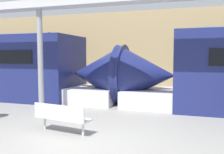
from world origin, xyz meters
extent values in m
plane|color=gray|center=(0.00, 0.00, 0.00)|extent=(60.00, 60.00, 0.00)
cube|color=tan|center=(0.00, 10.52, 2.50)|extent=(56.00, 0.20, 5.00)
cone|color=navy|center=(0.53, 5.32, 1.32)|extent=(2.50, 2.63, 2.63)
cube|color=silver|center=(0.77, 5.32, 0.35)|extent=(2.25, 2.46, 0.70)
cone|color=navy|center=(-1.64, 5.32, 1.32)|extent=(2.50, 2.63, 2.63)
cube|color=silver|center=(-1.88, 5.32, 0.35)|extent=(2.25, 2.46, 0.70)
cube|color=silver|center=(-0.94, 0.74, 0.41)|extent=(1.71, 0.69, 0.04)
cube|color=silver|center=(-0.97, 0.54, 0.62)|extent=(1.64, 0.30, 0.38)
cylinder|color=silver|center=(-1.60, 0.84, 0.20)|extent=(0.07, 0.07, 0.39)
cylinder|color=silver|center=(-0.29, 0.63, 0.20)|extent=(0.07, 0.07, 0.39)
cylinder|color=gray|center=(-2.91, 2.65, 1.92)|extent=(0.20, 0.20, 3.84)
cube|color=#B7B7BC|center=(-2.91, 2.65, 3.98)|extent=(28.00, 0.60, 0.28)
camera|label=1|loc=(2.45, -5.30, 2.12)|focal=40.00mm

